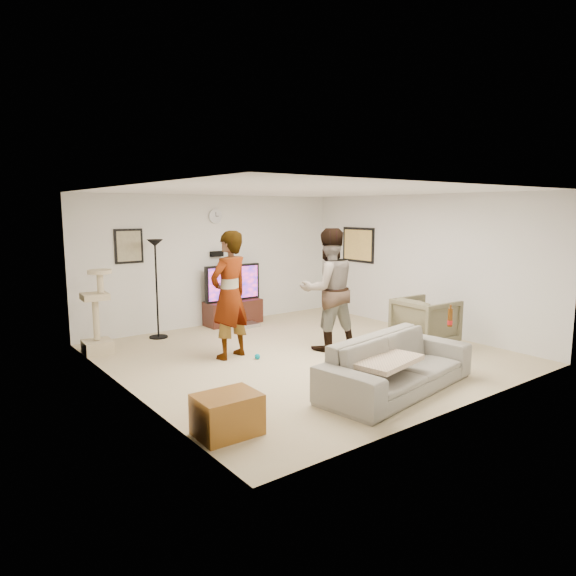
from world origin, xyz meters
TOP-DOWN VIEW (x-y plane):
  - floor at (0.00, 0.00)m, footprint 5.50×5.50m
  - ceiling at (0.00, 0.00)m, footprint 5.50×5.50m
  - wall_back at (0.00, 2.75)m, footprint 5.50×0.04m
  - wall_front at (0.00, -2.75)m, footprint 5.50×0.04m
  - wall_left at (-2.75, 0.00)m, footprint 0.04×5.50m
  - wall_right at (2.75, 0.00)m, footprint 0.04×5.50m
  - wall_clock at (0.00, 2.72)m, footprint 0.26×0.04m
  - wall_speaker at (0.00, 2.69)m, footprint 0.25×0.10m
  - picture_back at (-1.70, 2.73)m, footprint 0.42×0.03m
  - picture_right at (2.73, 1.60)m, footprint 0.03×0.78m
  - tv_stand at (0.23, 2.50)m, footprint 1.12×0.45m
  - console_box at (0.31, 2.11)m, footprint 0.40×0.30m
  - tv at (0.23, 2.50)m, footprint 1.18×0.08m
  - tv_screen at (0.23, 2.46)m, footprint 1.09×0.01m
  - floor_lamp at (-1.38, 2.36)m, footprint 0.32×0.32m
  - cat_tree at (-2.53, 2.02)m, footprint 0.45×0.45m
  - person_left at (-0.99, 0.55)m, footprint 0.80×0.62m
  - person_right at (0.50, 0.02)m, footprint 1.10×0.95m
  - sofa at (-0.08, -1.93)m, footprint 2.39×1.23m
  - throw_blanket at (-0.38, -1.93)m, footprint 1.02×0.87m
  - beer_bottle at (0.97, -1.93)m, footprint 0.06×0.06m
  - armchair at (1.95, -0.77)m, footprint 0.91×0.89m
  - side_table at (-2.40, -1.75)m, footprint 0.63×0.48m
  - toy_ball at (-0.72, 0.22)m, footprint 0.08×0.08m

SIDE VIEW (x-z plane):
  - floor at x=0.00m, z-range -0.02..0.00m
  - console_box at x=0.31m, z-range 0.00..0.07m
  - toy_ball at x=-0.72m, z-range 0.00..0.08m
  - side_table at x=-2.40m, z-range 0.00..0.42m
  - tv_stand at x=0.23m, z-range 0.00..0.47m
  - sofa at x=-0.08m, z-range 0.00..0.66m
  - armchair at x=1.95m, z-range 0.00..0.79m
  - throw_blanket at x=-0.38m, z-range 0.42..0.48m
  - cat_tree at x=-2.53m, z-range 0.00..1.32m
  - beer_bottle at x=0.97m, z-range 0.66..0.91m
  - tv at x=0.23m, z-range 0.47..1.17m
  - tv_screen at x=0.23m, z-range 0.51..1.13m
  - floor_lamp at x=-1.38m, z-range 0.00..1.71m
  - person_left at x=-0.99m, z-range 0.00..1.92m
  - person_right at x=0.50m, z-range 0.00..1.94m
  - wall_back at x=0.00m, z-range 0.00..2.50m
  - wall_front at x=0.00m, z-range 0.00..2.50m
  - wall_left at x=-2.75m, z-range 0.00..2.50m
  - wall_right at x=2.75m, z-range 0.00..2.50m
  - wall_speaker at x=0.00m, z-range 1.33..1.43m
  - picture_right at x=2.73m, z-range 1.19..1.81m
  - picture_back at x=-1.70m, z-range 1.34..1.86m
  - wall_clock at x=0.00m, z-range 1.97..2.23m
  - ceiling at x=0.00m, z-range 2.50..2.52m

